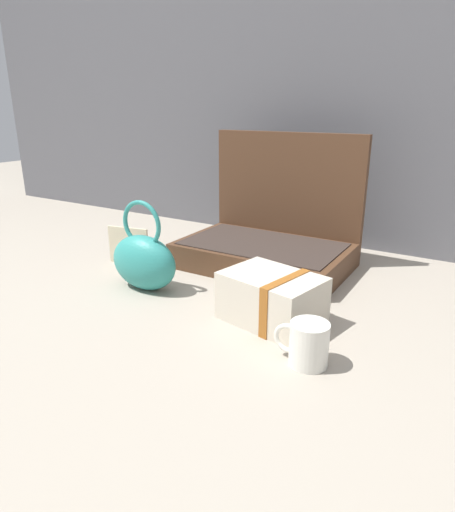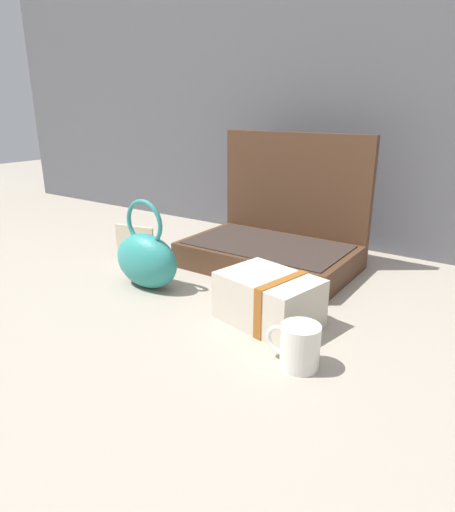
% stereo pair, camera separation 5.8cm
% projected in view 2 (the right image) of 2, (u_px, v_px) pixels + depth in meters
% --- Properties ---
extents(ground_plane, '(6.00, 6.00, 0.00)m').
position_uv_depth(ground_plane, '(242.00, 299.00, 1.07)').
color(ground_plane, '#9E9384').
extents(back_wall, '(3.20, 0.06, 1.40)m').
position_uv_depth(back_wall, '(352.00, 13.00, 1.30)').
color(back_wall, '#56565B').
rests_on(back_wall, ground_plane).
extents(open_suitcase, '(0.47, 0.31, 0.37)m').
position_uv_depth(open_suitcase, '(275.00, 238.00, 1.28)').
color(open_suitcase, '#4C301E').
rests_on(open_suitcase, ground_plane).
extents(teal_pouch_handbag, '(0.19, 0.09, 0.23)m').
position_uv_depth(teal_pouch_handbag, '(146.00, 259.00, 1.12)').
color(teal_pouch_handbag, teal).
rests_on(teal_pouch_handbag, ground_plane).
extents(cream_toiletry_bag, '(0.23, 0.18, 0.11)m').
position_uv_depth(cream_toiletry_bag, '(270.00, 300.00, 0.94)').
color(cream_toiletry_bag, beige).
rests_on(cream_toiletry_bag, ground_plane).
extents(coffee_mug, '(0.10, 0.07, 0.08)m').
position_uv_depth(coffee_mug, '(299.00, 346.00, 0.78)').
color(coffee_mug, silver).
rests_on(coffee_mug, ground_plane).
extents(info_card_left, '(0.13, 0.03, 0.11)m').
position_uv_depth(info_card_left, '(135.00, 244.00, 1.31)').
color(info_card_left, beige).
rests_on(info_card_left, ground_plane).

